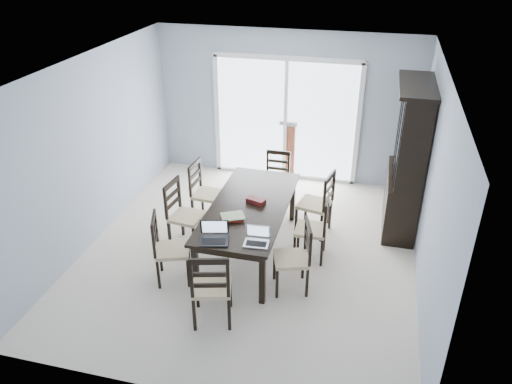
{
  "coord_description": "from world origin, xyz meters",
  "views": [
    {
      "loc": [
        1.49,
        -5.59,
        4.05
      ],
      "look_at": [
        0.09,
        0.0,
        0.96
      ],
      "focal_mm": 35.0,
      "sensor_mm": 36.0,
      "label": 1
    }
  ],
  "objects_px": {
    "chair_right_mid": "(318,222)",
    "dining_table": "(249,210)",
    "laptop_dark": "(214,238)",
    "china_hutch": "(408,161)",
    "chair_left_near": "(164,242)",
    "game_box": "(256,201)",
    "hot_tub": "(266,126)",
    "chair_left_far": "(202,186)",
    "chair_end_far": "(277,173)",
    "cell_phone": "(221,245)",
    "chair_right_far": "(321,197)",
    "laptop_silver": "(256,241)",
    "chair_right_near": "(299,250)",
    "chair_left_mid": "(180,207)",
    "chair_end_near": "(211,282)"
  },
  "relations": [
    {
      "from": "chair_right_mid",
      "to": "cell_phone",
      "type": "distance_m",
      "value": 1.49
    },
    {
      "from": "chair_end_far",
      "to": "game_box",
      "type": "height_order",
      "value": "chair_end_far"
    },
    {
      "from": "laptop_dark",
      "to": "dining_table",
      "type": "bearing_deg",
      "value": 65.23
    },
    {
      "from": "chair_end_far",
      "to": "hot_tub",
      "type": "distance_m",
      "value": 2.15
    },
    {
      "from": "laptop_silver",
      "to": "chair_right_far",
      "type": "bearing_deg",
      "value": 66.43
    },
    {
      "from": "chair_right_near",
      "to": "chair_right_mid",
      "type": "relative_size",
      "value": 1.01
    },
    {
      "from": "chair_left_near",
      "to": "cell_phone",
      "type": "height_order",
      "value": "chair_left_near"
    },
    {
      "from": "china_hutch",
      "to": "chair_right_mid",
      "type": "xyz_separation_m",
      "value": [
        -1.1,
        -1.16,
        -0.5
      ]
    },
    {
      "from": "dining_table",
      "to": "chair_left_mid",
      "type": "distance_m",
      "value": 0.99
    },
    {
      "from": "chair_end_far",
      "to": "chair_end_near",
      "type": "bearing_deg",
      "value": 87.03
    },
    {
      "from": "chair_right_mid",
      "to": "dining_table",
      "type": "bearing_deg",
      "value": 94.49
    },
    {
      "from": "chair_right_far",
      "to": "chair_end_far",
      "type": "relative_size",
      "value": 1.11
    },
    {
      "from": "chair_right_near",
      "to": "cell_phone",
      "type": "bearing_deg",
      "value": 96.63
    },
    {
      "from": "cell_phone",
      "to": "chair_right_far",
      "type": "bearing_deg",
      "value": 92.88
    },
    {
      "from": "cell_phone",
      "to": "hot_tub",
      "type": "xyz_separation_m",
      "value": [
        -0.51,
        4.5,
        -0.23
      ]
    },
    {
      "from": "chair_left_near",
      "to": "chair_right_near",
      "type": "distance_m",
      "value": 1.67
    },
    {
      "from": "chair_right_mid",
      "to": "game_box",
      "type": "distance_m",
      "value": 0.88
    },
    {
      "from": "dining_table",
      "to": "chair_right_near",
      "type": "height_order",
      "value": "chair_right_near"
    },
    {
      "from": "chair_left_far",
      "to": "chair_end_far",
      "type": "distance_m",
      "value": 1.26
    },
    {
      "from": "chair_right_near",
      "to": "laptop_silver",
      "type": "xyz_separation_m",
      "value": [
        -0.47,
        -0.26,
        0.23
      ]
    },
    {
      "from": "dining_table",
      "to": "hot_tub",
      "type": "distance_m",
      "value": 3.56
    },
    {
      "from": "chair_left_mid",
      "to": "chair_left_far",
      "type": "relative_size",
      "value": 1.03
    },
    {
      "from": "chair_end_far",
      "to": "laptop_dark",
      "type": "bearing_deg",
      "value": 83.26
    },
    {
      "from": "chair_left_mid",
      "to": "hot_tub",
      "type": "bearing_deg",
      "value": 179.91
    },
    {
      "from": "laptop_dark",
      "to": "laptop_silver",
      "type": "bearing_deg",
      "value": -5.19
    },
    {
      "from": "chair_left_far",
      "to": "chair_end_far",
      "type": "height_order",
      "value": "chair_left_far"
    },
    {
      "from": "china_hutch",
      "to": "cell_phone",
      "type": "bearing_deg",
      "value": -133.16
    },
    {
      "from": "laptop_silver",
      "to": "chair_left_far",
      "type": "bearing_deg",
      "value": 124.32
    },
    {
      "from": "laptop_silver",
      "to": "cell_phone",
      "type": "bearing_deg",
      "value": -167.38
    },
    {
      "from": "chair_right_near",
      "to": "chair_right_mid",
      "type": "distance_m",
      "value": 0.72
    },
    {
      "from": "chair_left_far",
      "to": "chair_end_far",
      "type": "bearing_deg",
      "value": 131.76
    },
    {
      "from": "chair_right_far",
      "to": "hot_tub",
      "type": "xyz_separation_m",
      "value": [
        -1.47,
        2.79,
        -0.08
      ]
    },
    {
      "from": "chair_end_far",
      "to": "laptop_silver",
      "type": "relative_size",
      "value": 3.36
    },
    {
      "from": "chair_right_far",
      "to": "game_box",
      "type": "bearing_deg",
      "value": 140.2
    },
    {
      "from": "china_hutch",
      "to": "laptop_dark",
      "type": "bearing_deg",
      "value": -135.05
    },
    {
      "from": "chair_right_near",
      "to": "chair_left_far",
      "type": "bearing_deg",
      "value": 35.52
    },
    {
      "from": "dining_table",
      "to": "chair_left_far",
      "type": "bearing_deg",
      "value": 143.29
    },
    {
      "from": "laptop_silver",
      "to": "game_box",
      "type": "xyz_separation_m",
      "value": [
        -0.25,
        0.96,
        -0.02
      ]
    },
    {
      "from": "chair_left_mid",
      "to": "game_box",
      "type": "relative_size",
      "value": 4.52
    },
    {
      "from": "chair_left_near",
      "to": "game_box",
      "type": "relative_size",
      "value": 4.36
    },
    {
      "from": "game_box",
      "to": "hot_tub",
      "type": "bearing_deg",
      "value": 100.9
    },
    {
      "from": "chair_left_mid",
      "to": "cell_phone",
      "type": "bearing_deg",
      "value": 49.6
    },
    {
      "from": "chair_end_near",
      "to": "laptop_dark",
      "type": "distance_m",
      "value": 0.6
    },
    {
      "from": "chair_left_near",
      "to": "chair_end_far",
      "type": "distance_m",
      "value": 2.5
    },
    {
      "from": "chair_right_far",
      "to": "dining_table",
      "type": "bearing_deg",
      "value": 141.33
    },
    {
      "from": "chair_left_near",
      "to": "game_box",
      "type": "distance_m",
      "value": 1.34
    },
    {
      "from": "chair_right_far",
      "to": "hot_tub",
      "type": "height_order",
      "value": "chair_right_far"
    },
    {
      "from": "dining_table",
      "to": "chair_left_near",
      "type": "distance_m",
      "value": 1.22
    },
    {
      "from": "chair_right_near",
      "to": "chair_end_near",
      "type": "height_order",
      "value": "chair_end_near"
    },
    {
      "from": "china_hutch",
      "to": "chair_left_far",
      "type": "height_order",
      "value": "china_hutch"
    }
  ]
}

